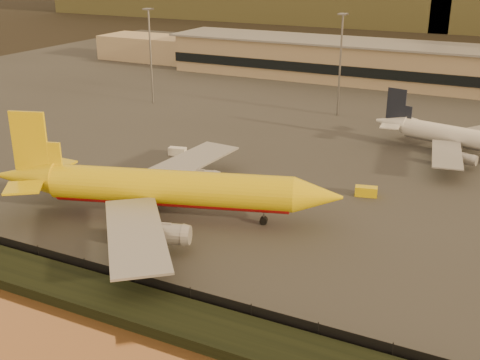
# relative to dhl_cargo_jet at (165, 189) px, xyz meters

# --- Properties ---
(ground) EXTENTS (900.00, 900.00, 0.00)m
(ground) POSITION_rel_dhl_cargo_jet_xyz_m (14.36, -6.80, -5.11)
(ground) COLOR black
(ground) RESTS_ON ground
(embankment) EXTENTS (320.00, 7.00, 1.40)m
(embankment) POSITION_rel_dhl_cargo_jet_xyz_m (14.36, -23.80, -4.41)
(embankment) COLOR black
(embankment) RESTS_ON ground
(tarmac) EXTENTS (320.00, 220.00, 0.20)m
(tarmac) POSITION_rel_dhl_cargo_jet_xyz_m (14.36, 88.20, -5.01)
(tarmac) COLOR #2D2D2D
(tarmac) RESTS_ON ground
(perimeter_fence) EXTENTS (300.00, 0.05, 2.20)m
(perimeter_fence) POSITION_rel_dhl_cargo_jet_xyz_m (14.36, -19.80, -3.81)
(perimeter_fence) COLOR black
(perimeter_fence) RESTS_ON tarmac
(terminal_building) EXTENTS (202.00, 25.00, 12.60)m
(terminal_building) POSITION_rel_dhl_cargo_jet_xyz_m (-0.16, 118.76, 1.14)
(terminal_building) COLOR tan
(terminal_building) RESTS_ON tarmac
(apron_light_masts) EXTENTS (152.20, 12.20, 25.40)m
(apron_light_masts) POSITION_rel_dhl_cargo_jet_xyz_m (29.36, 68.20, 10.60)
(apron_light_masts) COLOR slate
(apron_light_masts) RESTS_ON tarmac
(dhl_cargo_jet) EXTENTS (53.85, 51.36, 16.43)m
(dhl_cargo_jet) POSITION_rel_dhl_cargo_jet_xyz_m (0.00, 0.00, 0.00)
(dhl_cargo_jet) COLOR #DABC0B
(dhl_cargo_jet) RESTS_ON tarmac
(white_narrowbody_jet) EXTENTS (40.71, 39.09, 11.77)m
(white_narrowbody_jet) POSITION_rel_dhl_cargo_jet_xyz_m (38.18, 53.86, -1.39)
(white_narrowbody_jet) COLOR silver
(white_narrowbody_jet) RESTS_ON tarmac
(gse_vehicle_yellow) EXTENTS (4.04, 2.53, 1.69)m
(gse_vehicle_yellow) POSITION_rel_dhl_cargo_jet_xyz_m (25.80, 23.03, -4.06)
(gse_vehicle_yellow) COLOR #DABC0B
(gse_vehicle_yellow) RESTS_ON tarmac
(gse_vehicle_white) EXTENTS (3.83, 2.29, 1.61)m
(gse_vehicle_white) POSITION_rel_dhl_cargo_jet_xyz_m (-15.15, 27.37, -4.10)
(gse_vehicle_white) COLOR silver
(gse_vehicle_white) RESTS_ON tarmac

